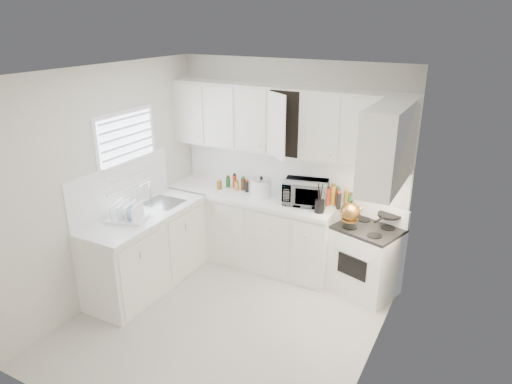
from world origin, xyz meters
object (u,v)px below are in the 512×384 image
Objects in this scene: utensil_crock at (320,198)px; rice_cooker at (261,186)px; stove at (367,251)px; tea_kettle at (351,210)px; dish_rack at (126,211)px; microwave at (306,190)px.

rice_cooker is at bearing 170.08° from utensil_crock.
stove is at bearing 12.48° from utensil_crock.
rice_cooker is (-1.20, 0.18, 0.01)m from tea_kettle.
dish_rack is at bearing -120.99° from rice_cooker.
tea_kettle reaches higher than stove.
stove is at bearing 24.37° from tea_kettle.
utensil_crock is at bearing -150.48° from stove.
tea_kettle is at bearing 10.75° from dish_rack.
dish_rack is (-0.97, -1.34, -0.02)m from rice_cooker.
rice_cooker reaches higher than dish_rack.
rice_cooker reaches higher than stove.
tea_kettle is at bearing -31.43° from microwave.
utensil_crock is 0.87× the size of dish_rack.
utensil_crock is 2.16m from dish_rack.
microwave is 2.07m from dish_rack.
rice_cooker is (-0.58, -0.03, -0.04)m from microwave.
dish_rack is (-2.35, -1.32, 0.53)m from stove.
utensil_crock reaches higher than rice_cooker.
microwave is 1.42× the size of utensil_crock.
rice_cooker is 1.66m from dish_rack.
microwave reaches higher than tea_kettle.
tea_kettle is 0.66m from microwave.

